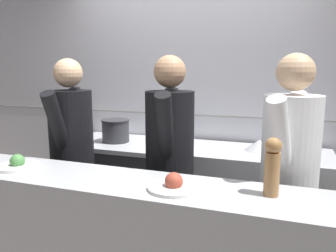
{
  "coord_description": "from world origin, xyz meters",
  "views": [
    {
      "loc": [
        0.92,
        -1.85,
        1.61
      ],
      "look_at": [
        0.05,
        0.63,
        1.15
      ],
      "focal_mm": 35.0,
      "sensor_mm": 36.0,
      "label": 1
    }
  ],
  "objects": [
    {
      "name": "chef_head_cook",
      "position": [
        -0.66,
        0.3,
        0.94
      ],
      "size": [
        0.4,
        0.74,
        1.69
      ],
      "rotation": [
        0.0,
        0.0,
        0.17
      ],
      "color": "black",
      "rests_on": "ground_plane"
    },
    {
      "name": "plated_dish_main",
      "position": [
        -0.66,
        -0.26,
        1.01
      ],
      "size": [
        0.27,
        0.27,
        0.09
      ],
      "color": "white",
      "rests_on": "pass_counter"
    },
    {
      "name": "chef_sous",
      "position": [
        0.17,
        0.31,
        0.95
      ],
      "size": [
        0.41,
        0.75,
        1.7
      ],
      "rotation": [
        0.0,
        0.0,
        0.2
      ],
      "color": "black",
      "rests_on": "ground_plane"
    },
    {
      "name": "chef_line",
      "position": [
        0.98,
        0.25,
        0.95
      ],
      "size": [
        0.43,
        0.74,
        1.7
      ],
      "rotation": [
        0.0,
        0.0,
        -0.3
      ],
      "color": "black",
      "rests_on": "ground_plane"
    },
    {
      "name": "stock_pot",
      "position": [
        -0.6,
        0.93,
        1.02
      ],
      "size": [
        0.28,
        0.28,
        0.22
      ],
      "color": "#2D2D33",
      "rests_on": "oven_range"
    },
    {
      "name": "oven_range",
      "position": [
        -0.54,
        0.96,
        0.45
      ],
      "size": [
        1.04,
        0.71,
        0.91
      ],
      "color": "#38383D",
      "rests_on": "ground_plane"
    },
    {
      "name": "pepper_mill",
      "position": [
        0.89,
        -0.21,
        1.14
      ],
      "size": [
        0.08,
        0.08,
        0.3
      ],
      "color": "#AD7A47",
      "rests_on": "pass_counter"
    },
    {
      "name": "plated_dish_appetiser",
      "position": [
        0.4,
        -0.29,
        1.01
      ],
      "size": [
        0.28,
        0.28,
        0.1
      ],
      "color": "white",
      "rests_on": "pass_counter"
    },
    {
      "name": "mixing_bowl_steel",
      "position": [
        0.75,
        1.02,
        0.96
      ],
      "size": [
        0.25,
        0.25,
        0.1
      ],
      "color": "#B7BABF",
      "rests_on": "prep_counter"
    },
    {
      "name": "prep_counter",
      "position": [
        0.7,
        0.96,
        0.45
      ],
      "size": [
        1.33,
        0.65,
        0.91
      ],
      "color": "#B7BABF",
      "rests_on": "ground_plane"
    },
    {
      "name": "wall_back_tiled",
      "position": [
        0.0,
        1.37,
        1.3
      ],
      "size": [
        8.0,
        0.06,
        2.6
      ],
      "color": "silver",
      "rests_on": "ground_plane"
    }
  ]
}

